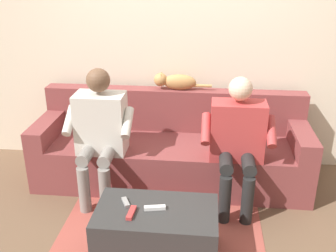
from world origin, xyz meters
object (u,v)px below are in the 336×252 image
at_px(person_left_seated, 238,137).
at_px(person_right_seated, 100,128).
at_px(couch, 171,151).
at_px(remote_red, 131,213).
at_px(remote_white, 155,208).
at_px(cat_on_backrest, 175,81).
at_px(coffee_table, 157,232).
at_px(remote_gray, 126,202).

xyz_separation_m(person_left_seated, person_right_seated, (1.17, -0.02, 0.02)).
bearing_deg(couch, person_right_seated, 30.80).
bearing_deg(remote_red, person_left_seated, -38.57).
bearing_deg(couch, remote_red, 82.16).
relative_size(couch, remote_white, 17.02).
bearing_deg(cat_on_backrest, remote_red, 83.29).
xyz_separation_m(cat_on_backrest, remote_white, (0.02, 1.35, -0.51)).
height_order(person_left_seated, remote_white, person_left_seated).
xyz_separation_m(coffee_table, person_right_seated, (0.58, -0.76, 0.46)).
bearing_deg(coffee_table, couch, -90.00).
relative_size(coffee_table, person_left_seated, 0.75).
distance_m(person_left_seated, person_right_seated, 1.17).
xyz_separation_m(remote_gray, remote_red, (-0.07, 0.13, 0.00)).
bearing_deg(person_right_seated, remote_gray, 116.96).
relative_size(couch, cat_on_backrest, 4.55).
height_order(remote_gray, remote_red, remote_red).
xyz_separation_m(couch, person_right_seated, (0.58, 0.35, 0.36)).
relative_size(couch, person_right_seated, 2.17).
height_order(cat_on_backrest, remote_white, cat_on_backrest).
xyz_separation_m(person_left_seated, remote_gray, (0.81, 0.68, -0.24)).
xyz_separation_m(person_left_seated, remote_white, (0.60, 0.73, -0.24)).
bearing_deg(cat_on_backrest, person_left_seated, 132.92).
bearing_deg(couch, person_left_seated, 147.63).
bearing_deg(coffee_table, remote_red, 23.42).
bearing_deg(coffee_table, person_right_seated, -52.36).
distance_m(person_left_seated, remote_white, 0.97).
height_order(person_right_seated, remote_red, person_right_seated).
height_order(coffee_table, remote_white, remote_white).
bearing_deg(remote_white, person_right_seated, 115.97).
bearing_deg(couch, remote_white, 89.44).
relative_size(couch, remote_red, 17.38).
xyz_separation_m(coffee_table, remote_white, (0.01, -0.00, 0.21)).
bearing_deg(remote_gray, person_left_seated, 103.82).
bearing_deg(couch, coffee_table, 90.00).
height_order(coffee_table, remote_red, remote_red).
distance_m(couch, remote_red, 1.19).
distance_m(person_right_seated, cat_on_backrest, 0.88).
xyz_separation_m(couch, remote_red, (0.16, 1.18, 0.11)).
relative_size(person_left_seated, remote_red, 7.77).
distance_m(couch, remote_white, 1.11).
xyz_separation_m(person_right_seated, remote_gray, (-0.36, 0.70, -0.26)).
distance_m(person_left_seated, cat_on_backrest, 0.89).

